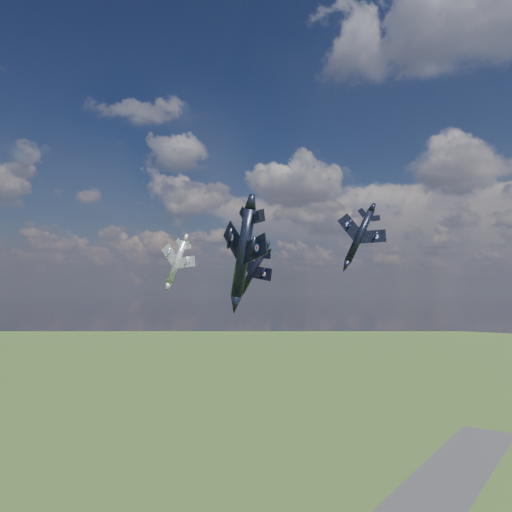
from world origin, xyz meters
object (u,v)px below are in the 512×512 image
Objects in this scene: jet_right_navy at (243,253)px; jet_lead_navy at (253,271)px; jet_high_navy at (359,236)px; jet_left_silver at (177,262)px.

jet_lead_navy is at bearing 145.16° from jet_right_navy.
jet_right_navy is at bearing -110.44° from jet_high_navy.
jet_high_navy is 1.03× the size of jet_left_silver.
jet_left_silver is (-41.24, 31.82, 1.96)m from jet_right_navy.
jet_right_navy is at bearing -49.21° from jet_lead_navy.
jet_right_navy is 1.02× the size of jet_high_navy.
jet_high_navy is at bearing 115.95° from jet_right_navy.
jet_high_navy is (-2.89, 39.93, 5.82)m from jet_right_navy.
jet_right_navy is at bearing -47.41° from jet_left_silver.
jet_lead_navy is at bearing -165.48° from jet_high_navy.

